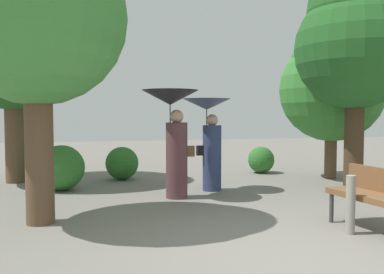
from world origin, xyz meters
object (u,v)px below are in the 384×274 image
tree_near_left (12,24)px  path_marker_post (350,205)px  tree_mid_right (332,82)px  person_right (209,130)px  park_bench (383,194)px  tree_near_right (356,37)px  person_left (173,125)px

tree_near_left → path_marker_post: bearing=-48.9°
tree_mid_right → path_marker_post: size_ratio=4.84×
person_right → park_bench: 3.76m
tree_near_left → path_marker_post: 7.99m
tree_near_right → path_marker_post: tree_near_right is taller
person_left → tree_near_right: tree_near_right is taller
person_left → tree_mid_right: size_ratio=0.54×
person_left → path_marker_post: size_ratio=2.61×
park_bench → tree_mid_right: bearing=147.1°
path_marker_post → person_right: bearing=104.1°
person_right → tree_near_right: tree_near_right is taller
park_bench → tree_near_left: (-5.25, 5.58, 3.08)m
person_left → tree_near_left: size_ratio=0.36×
person_left → tree_near_right: size_ratio=0.43×
person_left → tree_near_left: 4.65m
person_left → person_right: size_ratio=1.07×
person_right → tree_near_left: (-3.96, 2.13, 2.35)m
path_marker_post → tree_near_left: bearing=131.1°
person_right → park_bench: size_ratio=1.21×
tree_near_left → path_marker_post: (4.82, -5.51, -3.21)m
tree_near_right → park_bench: bearing=-120.2°
park_bench → tree_mid_right: tree_mid_right is taller
park_bench → tree_mid_right: size_ratio=0.42×
person_left → park_bench: (2.15, -2.93, -0.86)m
park_bench → tree_near_left: 8.26m
tree_near_left → person_left: bearing=-40.6°
tree_near_left → tree_mid_right: (7.30, -1.38, -1.26)m
park_bench → path_marker_post: size_ratio=2.02×
tree_mid_right → path_marker_post: tree_mid_right is taller
park_bench → path_marker_post: bearing=-106.2°
park_bench → tree_near_right: 4.07m
person_right → park_bench: person_right is taller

